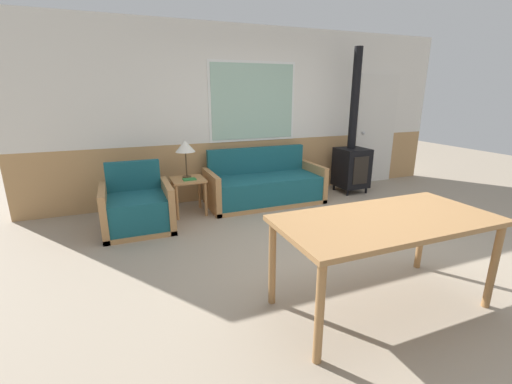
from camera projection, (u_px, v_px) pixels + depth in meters
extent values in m
plane|color=gray|center=(347.00, 259.00, 3.64)|extent=(16.00, 16.00, 0.00)
cube|color=tan|center=(256.00, 167.00, 5.85)|extent=(7.20, 0.06, 0.93)
cube|color=silver|center=(255.00, 85.00, 5.47)|extent=(7.20, 0.06, 1.77)
cube|color=white|center=(253.00, 102.00, 5.49)|extent=(1.47, 0.01, 1.24)
cube|color=#99BCA8|center=(253.00, 102.00, 5.48)|extent=(1.39, 0.02, 1.16)
cube|color=#B27F4C|center=(265.00, 201.00, 5.46)|extent=(1.81, 0.80, 0.06)
cube|color=#195660|center=(266.00, 188.00, 5.38)|extent=(1.65, 0.72, 0.37)
cube|color=#195660|center=(257.00, 160.00, 5.60)|extent=(1.65, 0.10, 0.41)
cube|color=#B27F4C|center=(212.00, 191.00, 5.08)|extent=(0.08, 0.80, 0.57)
cube|color=#B27F4C|center=(313.00, 181.00, 5.70)|extent=(0.08, 0.80, 0.57)
cube|color=#B27F4C|center=(139.00, 227.00, 4.42)|extent=(0.85, 0.79, 0.06)
cube|color=#195660|center=(138.00, 211.00, 4.34)|extent=(0.69, 0.71, 0.38)
cube|color=#195660|center=(133.00, 176.00, 4.56)|extent=(0.69, 0.10, 0.39)
cube|color=#B27F4C|center=(105.00, 212.00, 4.21)|extent=(0.08, 0.79, 0.58)
cube|color=#B27F4C|center=(168.00, 204.00, 4.48)|extent=(0.08, 0.79, 0.58)
cube|color=#B27F4C|center=(188.00, 180.00, 4.87)|extent=(0.46, 0.46, 0.03)
cylinder|color=#B27F4C|center=(177.00, 203.00, 4.69)|extent=(0.04, 0.04, 0.49)
cylinder|color=#B27F4C|center=(206.00, 199.00, 4.84)|extent=(0.04, 0.04, 0.49)
cylinder|color=#B27F4C|center=(173.00, 195.00, 5.05)|extent=(0.04, 0.04, 0.49)
cylinder|color=#B27F4C|center=(199.00, 192.00, 5.19)|extent=(0.04, 0.04, 0.49)
cylinder|color=#4C3823|center=(187.00, 177.00, 4.93)|extent=(0.13, 0.13, 0.02)
cylinder|color=#4C3823|center=(186.00, 164.00, 4.88)|extent=(0.02, 0.02, 0.35)
cone|color=silver|center=(185.00, 146.00, 4.81)|extent=(0.28, 0.28, 0.16)
cube|color=#2D7F3D|center=(189.00, 179.00, 4.80)|extent=(0.18, 0.13, 0.02)
cube|color=#9E7042|center=(387.00, 220.00, 2.65)|extent=(1.74, 0.84, 0.04)
cylinder|color=#9E7042|center=(319.00, 314.00, 2.15)|extent=(0.06, 0.06, 0.73)
cylinder|color=#9E7042|center=(494.00, 267.00, 2.74)|extent=(0.06, 0.06, 0.73)
cylinder|color=#9E7042|center=(272.00, 263.00, 2.79)|extent=(0.06, 0.06, 0.73)
cylinder|color=#9E7042|center=(422.00, 234.00, 3.37)|extent=(0.06, 0.06, 0.73)
cylinder|color=black|center=(347.00, 193.00, 5.85)|extent=(0.04, 0.04, 0.10)
cylinder|color=black|center=(366.00, 190.00, 5.99)|extent=(0.04, 0.04, 0.10)
cylinder|color=black|center=(334.00, 187.00, 6.20)|extent=(0.04, 0.04, 0.10)
cylinder|color=black|center=(352.00, 185.00, 6.34)|extent=(0.04, 0.04, 0.10)
cube|color=black|center=(351.00, 167.00, 5.99)|extent=(0.49, 0.50, 0.67)
cube|color=black|center=(361.00, 170.00, 5.76)|extent=(0.29, 0.01, 0.47)
cylinder|color=black|center=(355.00, 99.00, 5.70)|extent=(0.14, 0.14, 1.64)
cube|color=silver|center=(375.00, 130.00, 6.53)|extent=(0.88, 0.04, 2.02)
sphere|color=silver|center=(363.00, 133.00, 6.39)|extent=(0.06, 0.06, 0.06)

